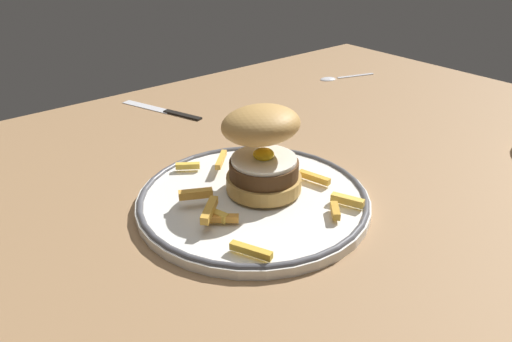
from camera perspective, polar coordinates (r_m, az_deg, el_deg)
The scene contains 6 objects.
ground_plane at distance 63.87cm, azimuth -1.64°, elevation -4.59°, with size 146.91×94.33×4.00cm, color #926E49.
dinner_plate at distance 61.04cm, azimuth -0.00°, elevation -3.13°, with size 28.75×28.75×1.60cm.
burger at distance 59.48cm, azimuth 0.71°, elevation 2.78°, with size 10.40×11.17×11.09cm.
fries_pile at distance 59.50cm, azimuth -0.43°, elevation -2.39°, with size 19.05×23.59×1.90cm.
knife at distance 91.41cm, azimuth -10.27°, elevation 6.90°, with size 7.30×17.50×0.70cm.
spoon at distance 110.49cm, azimuth 9.07°, elevation 10.72°, with size 13.18×5.72×0.90cm.
Camera 1 is at (-32.66, -42.90, 32.24)cm, focal length 34.40 mm.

